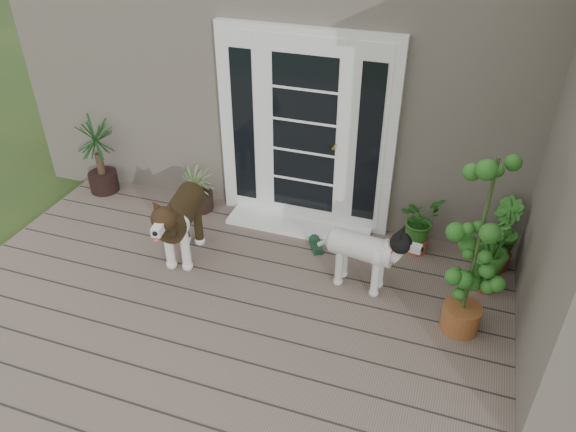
% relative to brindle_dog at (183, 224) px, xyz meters
% --- Properties ---
extents(deck, '(6.20, 4.60, 0.12)m').
position_rel_brindle_dog_xyz_m(deck, '(1.15, -1.14, -0.45)').
color(deck, '#6B5B4C').
rests_on(deck, ground).
extents(house_main, '(7.40, 4.00, 3.10)m').
position_rel_brindle_dog_xyz_m(house_main, '(1.15, 3.11, 1.04)').
color(house_main, '#665E54').
rests_on(house_main, ground).
extents(door_unit, '(1.90, 0.14, 2.15)m').
position_rel_brindle_dog_xyz_m(door_unit, '(0.95, 1.06, 0.68)').
color(door_unit, white).
rests_on(door_unit, deck).
extents(door_step, '(1.60, 0.40, 0.05)m').
position_rel_brindle_dog_xyz_m(door_step, '(0.95, 0.86, -0.37)').
color(door_step, white).
rests_on(door_step, deck).
extents(brindle_dog, '(0.55, 1.00, 0.79)m').
position_rel_brindle_dog_xyz_m(brindle_dog, '(0.00, 0.00, 0.00)').
color(brindle_dog, '#322512').
rests_on(brindle_dog, deck).
extents(white_dog, '(0.83, 0.44, 0.66)m').
position_rel_brindle_dog_xyz_m(white_dog, '(1.80, 0.12, -0.06)').
color(white_dog, white).
rests_on(white_dog, deck).
extents(spider_plant, '(0.63, 0.63, 0.57)m').
position_rel_brindle_dog_xyz_m(spider_plant, '(-0.27, 0.86, -0.11)').
color(spider_plant, '#89A666').
rests_on(spider_plant, deck).
extents(yucca, '(0.78, 0.78, 0.95)m').
position_rel_brindle_dog_xyz_m(yucca, '(-1.58, 0.86, 0.08)').
color(yucca, black).
rests_on(yucca, deck).
extents(herb_a, '(0.58, 0.58, 0.54)m').
position_rel_brindle_dog_xyz_m(herb_a, '(2.25, 0.86, -0.12)').
color(herb_a, '#1A5D1E').
rests_on(herb_a, deck).
extents(herb_b, '(0.48, 0.48, 0.55)m').
position_rel_brindle_dog_xyz_m(herb_b, '(3.05, 0.86, -0.12)').
color(herb_b, '#2B641C').
rests_on(herb_b, deck).
extents(herb_c, '(0.43, 0.43, 0.61)m').
position_rel_brindle_dog_xyz_m(herb_c, '(2.95, 0.51, -0.09)').
color(herb_c, '#235718').
rests_on(herb_c, deck).
extents(sapling, '(0.65, 0.65, 1.75)m').
position_rel_brindle_dog_xyz_m(sapling, '(2.77, -0.16, 0.48)').
color(sapling, '#23621C').
rests_on(sapling, deck).
extents(clog_left, '(0.26, 0.32, 0.09)m').
position_rel_brindle_dog_xyz_m(clog_left, '(1.25, 0.55, -0.35)').
color(clog_left, '#173A21').
rests_on(clog_left, deck).
extents(clog_right, '(0.24, 0.30, 0.08)m').
position_rel_brindle_dog_xyz_m(clog_right, '(1.79, 0.74, -0.35)').
color(clog_right, '#15361E').
rests_on(clog_right, deck).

